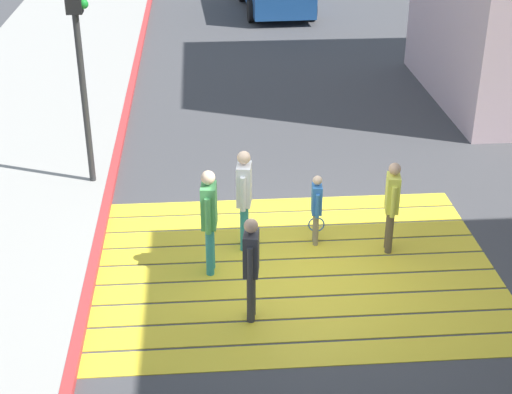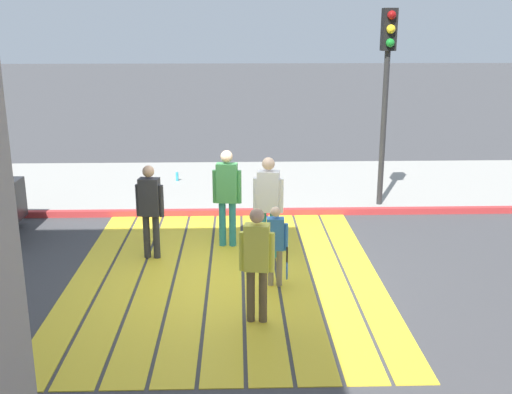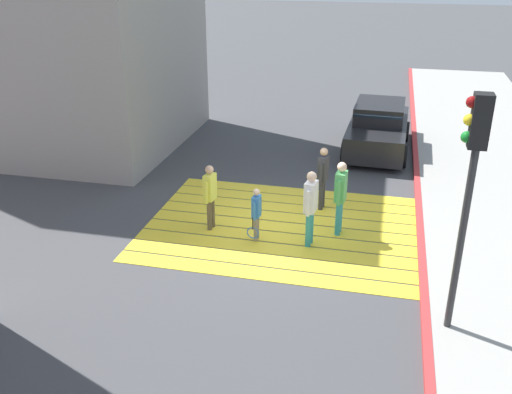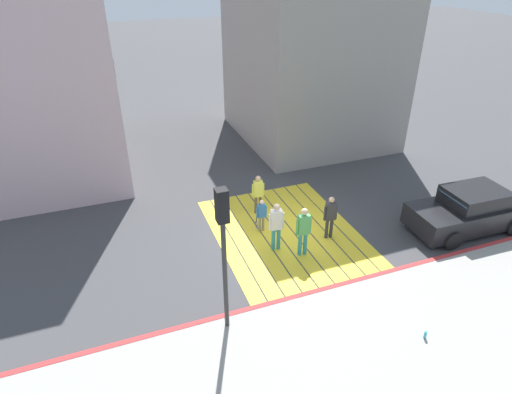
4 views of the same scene
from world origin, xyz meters
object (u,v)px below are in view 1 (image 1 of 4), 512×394
traffic_light_corner (78,33)px  pedestrian_adult_lead (244,193)px  pedestrian_adult_side (209,215)px  pedestrian_teen_behind (251,262)px  pedestrian_adult_trailing (392,201)px  pedestrian_child_with_racket (316,206)px

traffic_light_corner → pedestrian_adult_lead: traffic_light_corner is taller
pedestrian_adult_lead → pedestrian_adult_side: (-0.58, -0.71, 0.00)m
traffic_light_corner → pedestrian_teen_behind: size_ratio=2.58×
pedestrian_adult_trailing → pedestrian_child_with_racket: 1.25m
pedestrian_adult_lead → pedestrian_adult_side: bearing=-129.6°
pedestrian_child_with_racket → traffic_light_corner: bearing=147.7°
pedestrian_teen_behind → pedestrian_adult_lead: bearing=89.3°
pedestrian_adult_trailing → pedestrian_teen_behind: size_ratio=0.98×
pedestrian_teen_behind → pedestrian_adult_trailing: bearing=35.6°
traffic_light_corner → pedestrian_child_with_racket: bearing=-32.3°
pedestrian_teen_behind → pedestrian_child_with_racket: pedestrian_teen_behind is taller
pedestrian_child_with_racket → pedestrian_adult_trailing: bearing=-15.6°
pedestrian_adult_side → pedestrian_child_with_racket: size_ratio=1.40×
pedestrian_adult_lead → pedestrian_adult_trailing: size_ratio=1.10×
pedestrian_adult_lead → pedestrian_teen_behind: (-0.03, -2.01, -0.08)m
traffic_light_corner → pedestrian_adult_lead: size_ratio=2.39×
pedestrian_adult_lead → pedestrian_adult_trailing: pedestrian_adult_lead is taller
traffic_light_corner → pedestrian_adult_side: bearing=-56.1°
pedestrian_adult_lead → traffic_light_corner: bearing=137.2°
pedestrian_adult_side → pedestrian_child_with_racket: bearing=23.0°
pedestrian_adult_trailing → pedestrian_child_with_racket: bearing=164.4°
pedestrian_adult_trailing → traffic_light_corner: bearing=151.1°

